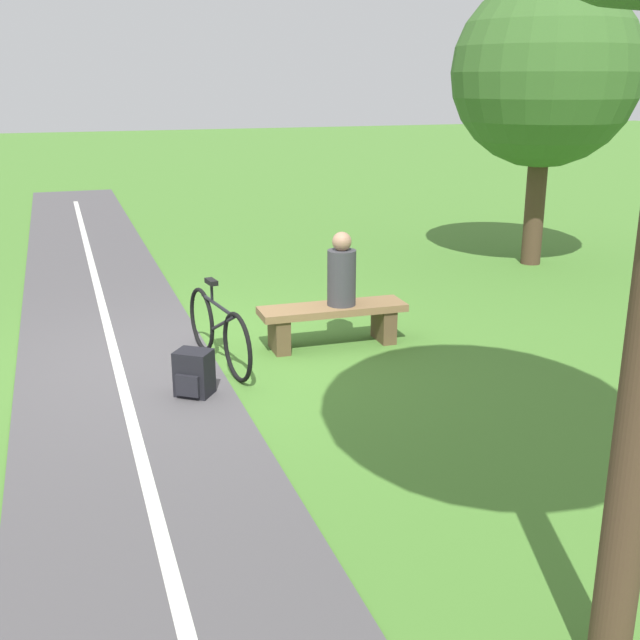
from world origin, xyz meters
name	(u,v)px	position (x,y,z in m)	size (l,w,h in m)	color
ground_plane	(204,358)	(0.00, 0.00, 0.00)	(80.00, 80.00, 0.00)	#477A2D
paved_path	(179,606)	(0.94, 4.00, 0.01)	(1.98, 36.00, 0.02)	#4C494C
path_centre_line	(179,605)	(0.94, 4.00, 0.02)	(0.10, 32.00, 0.00)	silver
bench	(333,318)	(-1.44, 0.05, 0.32)	(1.64, 0.50, 0.46)	brown
person_seated	(342,273)	(-1.54, 0.05, 0.82)	(0.32, 0.32, 0.81)	#38383D
bicycle	(218,331)	(-0.12, 0.24, 0.37)	(0.29, 1.72, 0.88)	black
backpack	(194,374)	(0.29, 0.99, 0.22)	(0.41, 0.40, 0.44)	black
tree_far_left	(546,74)	(-5.86, -2.69, 2.92)	(2.83, 2.83, 4.36)	#473323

